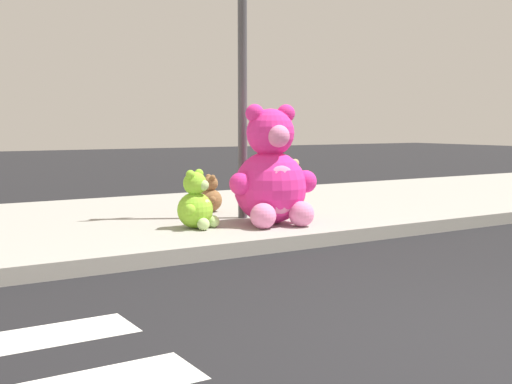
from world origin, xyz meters
TOP-DOWN VIEW (x-y plane):
  - ground_plane at (0.00, 0.00)m, footprint 60.00×60.00m
  - sidewalk at (0.00, 5.20)m, footprint 28.00×4.40m
  - sign_pole at (1.00, 4.40)m, footprint 0.56×0.11m
  - plush_pink_large at (1.03, 3.81)m, footprint 1.03×0.94m
  - plush_lime at (0.17, 3.98)m, footprint 0.44×0.46m
  - plush_tan at (1.77, 4.56)m, footprint 0.53×0.46m
  - plush_brown at (0.92, 5.10)m, footprint 0.33×0.37m

SIDE VIEW (x-z plane):
  - ground_plane at x=0.00m, z-range 0.00..0.00m
  - sidewalk at x=0.00m, z-range 0.00..0.15m
  - plush_brown at x=0.92m, z-range 0.10..0.58m
  - plush_lime at x=0.17m, z-range 0.09..0.72m
  - plush_tan at x=1.77m, z-range 0.08..0.76m
  - plush_pink_large at x=1.03m, z-range 0.02..1.36m
  - sign_pole at x=1.00m, z-range 0.25..3.45m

